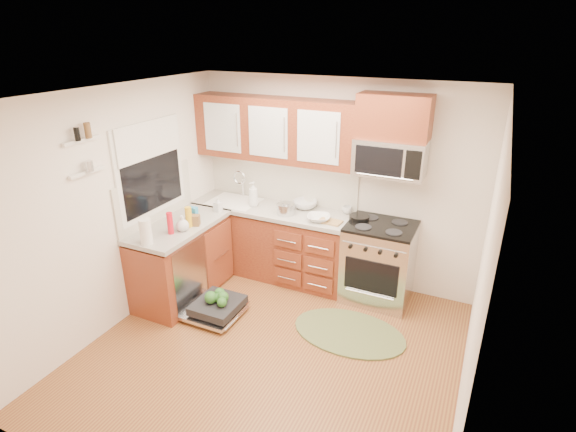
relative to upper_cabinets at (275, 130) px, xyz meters
The scene contains 38 objects.
floor 2.55m from the upper_cabinets, 65.28° to the right, with size 3.50×3.50×0.00m, color brown.
ceiling 1.84m from the upper_cabinets, 65.28° to the right, with size 3.50×3.50×0.00m, color white.
wall_back 0.97m from the upper_cabinets, 13.57° to the left, with size 3.50×0.04×2.50m, color silver.
wall_front 3.46m from the upper_cabinets, 77.70° to the right, with size 3.50×0.04×2.50m, color silver.
wall_left 1.98m from the upper_cabinets, 123.06° to the right, with size 0.04×3.50×2.50m, color silver.
wall_right 3.00m from the upper_cabinets, 32.47° to the right, with size 0.04×3.50×2.50m, color silver.
base_cabinet_back 1.46m from the upper_cabinets, 90.00° to the right, with size 2.05×0.60×0.85m, color maroon.
base_cabinet_left 1.93m from the upper_cabinets, 124.62° to the right, with size 0.60×1.25×0.85m, color maroon.
countertop_back 0.98m from the upper_cabinets, 90.00° to the right, with size 2.07×0.64×0.05m, color #ACA69D.
countertop_left 1.60m from the upper_cabinets, 124.25° to the right, with size 0.64×1.27×0.05m, color #ACA69D.
backsplash_back 0.68m from the upper_cabinets, 90.00° to the left, with size 2.05×0.02×0.57m, color beige.
backsplash_left 1.60m from the upper_cabinets, 133.89° to the right, with size 0.02×1.25×0.57m, color beige.
upper_cabinets is the anchor object (origin of this frame).
cabinet_over_mw 1.43m from the upper_cabinets, ahead, with size 0.76×0.35×0.47m, color maroon.
range 1.99m from the upper_cabinets, ahead, with size 0.76×0.64×0.95m, color silver, non-canonical shape.
microwave 1.42m from the upper_cabinets, ahead, with size 0.76×0.38×0.40m, color silver, non-canonical shape.
sink 1.21m from the upper_cabinets, 163.55° to the right, with size 0.62×0.50×0.26m, color white, non-canonical shape.
dishwasher 2.19m from the upper_cabinets, 96.04° to the right, with size 0.70×0.60×0.20m, color silver, non-canonical shape.
window 1.51m from the upper_cabinets, 133.21° to the right, with size 0.03×1.05×1.05m, color white, non-canonical shape.
window_blind 1.46m from the upper_cabinets, 132.50° to the right, with size 0.02×0.96×0.40m, color white.
shelf_upper 2.17m from the upper_cabinets, 117.33° to the right, with size 0.04×0.40×0.03m, color white.
shelf_lower 2.17m from the upper_cabinets, 117.33° to the right, with size 0.04×0.40×0.03m, color white.
rug 2.48m from the upper_cabinets, 35.53° to the right, with size 1.20×0.78×0.02m, color olive, non-canonical shape.
skillet 1.45m from the upper_cabinets, ahead, with size 0.23×0.23×0.04m, color black.
stock_pot 0.96m from the upper_cabinets, 44.45° to the right, with size 0.22×0.22×0.13m, color silver.
cutting_board 1.29m from the upper_cabinets, 17.72° to the right, with size 0.26×0.17×0.02m, color tan.
canister 0.96m from the upper_cabinets, 44.64° to the right, with size 0.10×0.10×0.15m, color silver.
paper_towel_roll 1.92m from the upper_cabinets, 113.59° to the right, with size 0.13×0.13×0.27m, color white.
mustard_bottle 1.46m from the upper_cabinets, 118.29° to the right, with size 0.07×0.07×0.23m, color gold.
red_bottle 1.66m from the upper_cabinets, 116.06° to the right, with size 0.06×0.06×0.24m, color red.
wooden_box 1.44m from the upper_cabinets, 118.12° to the right, with size 0.12×0.09×0.12m, color brown.
blue_carton 1.39m from the upper_cabinets, 124.34° to the right, with size 0.11×0.06×0.17m, color #2888BD.
bowl_a 1.18m from the upper_cabinets, 21.85° to the right, with size 0.27×0.27×0.07m, color #999999.
bowl_b 0.99m from the upper_cabinets, ahead, with size 0.30×0.30×0.09m, color #999999.
cup 1.30m from the upper_cabinets, ahead, with size 0.11×0.11×0.09m, color #999999.
soap_bottle_a 0.84m from the upper_cabinets, 139.72° to the right, with size 0.12×0.12×0.32m, color #999999.
soap_bottle_b 1.14m from the upper_cabinets, 135.00° to the right, with size 0.08×0.08×0.18m, color #999999.
soap_bottle_c 1.56m from the upper_cabinets, 115.47° to the right, with size 0.14×0.14×0.18m, color #999999.
Camera 1 is at (1.68, -3.20, 2.98)m, focal length 28.00 mm.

